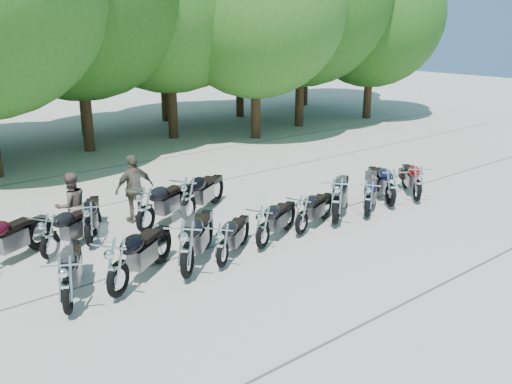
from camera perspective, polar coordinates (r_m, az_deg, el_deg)
ground at (r=12.54m, az=4.35°, el=-6.39°), size 90.00×90.00×0.00m
tree_6 at (r=24.62m, az=-0.03°, el=19.11°), size 8.00×8.00×9.82m
tree_8 at (r=30.76m, az=12.17°, el=17.74°), size 7.53×7.53×9.25m
tree_12 at (r=26.62m, az=-18.51°, el=17.94°), size 7.88×7.88×9.67m
tree_13 at (r=29.65m, az=-10.02°, el=18.98°), size 8.31×8.31×10.20m
tree_14 at (r=30.70m, az=-1.79°, el=18.76°), size 8.02×8.02×9.84m
motorcycle_0 at (r=10.24m, az=-19.35°, el=-9.11°), size 1.63×2.33×1.28m
motorcycle_1 at (r=10.54m, az=-14.41°, el=-7.58°), size 2.44×1.97×1.38m
motorcycle_2 at (r=11.01m, az=-7.30°, el=-5.90°), size 2.36×2.30×1.43m
motorcycle_3 at (r=11.50m, az=-3.56°, el=-5.51°), size 2.02×1.68×1.15m
motorcycle_4 at (r=12.39m, az=0.74°, el=-3.64°), size 2.20×1.50×1.20m
motorcycle_5 at (r=13.26m, az=4.85°, el=-2.33°), size 2.17×1.32×1.17m
motorcycle_6 at (r=13.96m, az=8.48°, el=-0.86°), size 2.51×2.15×1.44m
motorcycle_7 at (r=14.70m, az=11.74°, el=-0.64°), size 2.09×1.70×1.18m
motorcycle_8 at (r=15.67m, az=14.04°, el=0.57°), size 1.89×2.32×1.31m
motorcycle_9 at (r=16.37m, az=16.68°, el=0.96°), size 2.00×2.09×1.26m
motorcycle_11 at (r=12.67m, az=-20.96°, el=-4.30°), size 2.18×1.73×1.22m
motorcycle_12 at (r=13.10m, az=-17.27°, el=-3.13°), size 1.64×2.28×1.26m
motorcycle_13 at (r=13.56m, az=-11.60°, el=-1.72°), size 2.52×1.74×1.38m
motorcycle_14 at (r=14.18m, az=-7.18°, el=-0.62°), size 2.51×1.92×1.40m
rider_1 at (r=13.80m, az=-18.82°, el=-1.38°), size 0.82×0.65×1.65m
rider_2 at (r=14.49m, az=-12.66°, el=0.36°), size 1.07×0.45×1.82m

